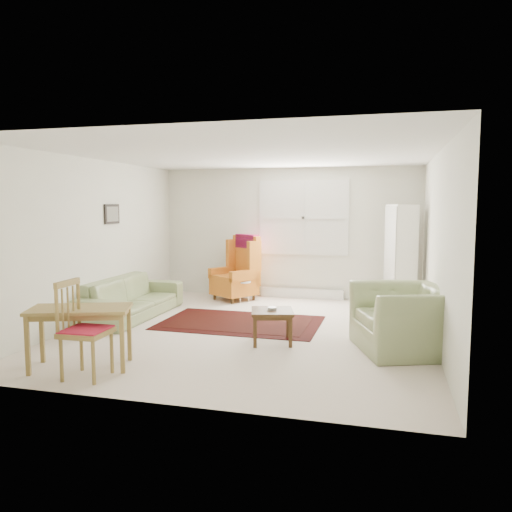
% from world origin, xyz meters
% --- Properties ---
extents(room, '(5.04, 5.54, 2.51)m').
position_xyz_m(room, '(0.02, 0.21, 1.26)').
color(room, beige).
rests_on(room, ground).
extents(rug, '(2.42, 1.57, 0.02)m').
position_xyz_m(rug, '(-0.28, 0.41, 0.01)').
color(rug, black).
rests_on(rug, ground).
extents(sofa, '(0.87, 2.16, 0.87)m').
position_xyz_m(sofa, '(-2.10, 0.39, 0.43)').
color(sofa, '#8D9C68').
rests_on(sofa, ground).
extents(armchair, '(1.44, 1.53, 0.96)m').
position_xyz_m(armchair, '(2.10, -0.45, 0.48)').
color(armchair, '#8D9C68').
rests_on(armchair, ground).
extents(wingback_chair, '(1.01, 1.02, 1.24)m').
position_xyz_m(wingback_chair, '(-0.92, 2.15, 0.62)').
color(wingback_chair, orange).
rests_on(wingback_chair, ground).
extents(coffee_table, '(0.66, 0.66, 0.44)m').
position_xyz_m(coffee_table, '(0.43, -0.52, 0.22)').
color(coffee_table, '#452C15').
rests_on(coffee_table, ground).
extents(stool, '(0.37, 0.37, 0.40)m').
position_xyz_m(stool, '(-0.70, 2.00, 0.20)').
color(stool, white).
rests_on(stool, ground).
extents(cabinet, '(0.55, 0.79, 1.80)m').
position_xyz_m(cabinet, '(2.10, 2.12, 0.90)').
color(cabinet, white).
rests_on(cabinet, ground).
extents(desk, '(1.19, 0.86, 0.68)m').
position_xyz_m(desk, '(-1.39, -2.04, 0.34)').
color(desk, olive).
rests_on(desk, ground).
extents(desk_chair, '(0.46, 0.46, 1.03)m').
position_xyz_m(desk_chair, '(-1.14, -2.30, 0.51)').
color(desk_chair, olive).
rests_on(desk_chair, ground).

